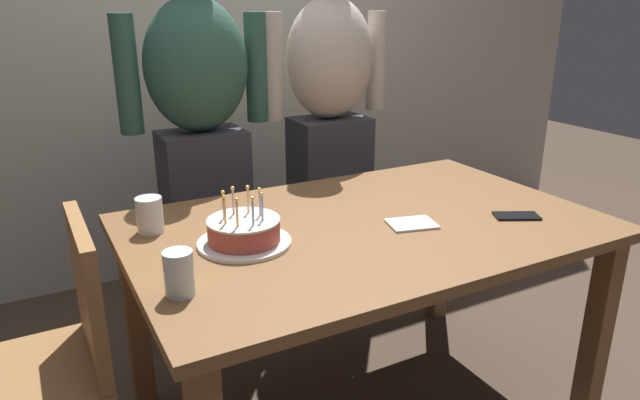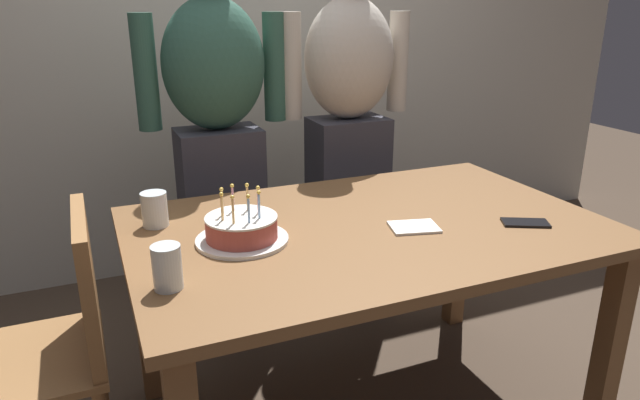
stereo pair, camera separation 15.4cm
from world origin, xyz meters
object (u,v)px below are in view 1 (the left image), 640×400
object	(u,v)px
cell_phone	(517,216)
person_woman_cardigan	(330,128)
dining_chair	(57,353)
person_man_bearded	(202,142)
birthday_cake	(244,233)
napkin_stack	(412,224)
water_glass_near	(179,273)
water_glass_far	(150,215)

from	to	relation	value
cell_phone	person_woman_cardigan	xyz separation A→B (m)	(-0.16, 0.97, 0.13)
dining_chair	person_man_bearded	bearing A→B (deg)	137.80
birthday_cake	cell_phone	distance (m)	0.90
birthday_cake	person_man_bearded	distance (m)	0.77
birthday_cake	dining_chair	bearing A→B (deg)	175.50
napkin_stack	person_man_bearded	size ratio (longest dim) A/B	0.09
water_glass_near	person_woman_cardigan	xyz separation A→B (m)	(0.96, 0.97, 0.08)
water_glass_far	person_woman_cardigan	size ratio (longest dim) A/B	0.07
birthday_cake	napkin_stack	distance (m)	0.54
birthday_cake	person_woman_cardigan	size ratio (longest dim) A/B	0.17
water_glass_far	cell_phone	world-z (taller)	water_glass_far
napkin_stack	person_man_bearded	world-z (taller)	person_man_bearded
water_glass_far	dining_chair	distance (m)	0.46
water_glass_far	person_woman_cardigan	bearing A→B (deg)	29.67
water_glass_far	person_man_bearded	world-z (taller)	person_man_bearded
person_woman_cardigan	dining_chair	xyz separation A→B (m)	(-1.24, -0.72, -0.36)
birthday_cake	person_woman_cardigan	bearing A→B (deg)	46.90
water_glass_far	person_man_bearded	bearing A→B (deg)	57.74
birthday_cake	water_glass_far	xyz separation A→B (m)	(-0.22, 0.23, 0.02)
water_glass_near	napkin_stack	world-z (taller)	water_glass_near
birthday_cake	cell_phone	world-z (taller)	birthday_cake
birthday_cake	water_glass_far	world-z (taller)	birthday_cake
cell_phone	person_man_bearded	size ratio (longest dim) A/B	0.09
water_glass_near	napkin_stack	xyz separation A→B (m)	(0.77, 0.10, -0.05)
napkin_stack	person_woman_cardigan	xyz separation A→B (m)	(0.19, 0.87, 0.13)
water_glass_near	person_woman_cardigan	bearing A→B (deg)	45.41
water_glass_near	cell_phone	xyz separation A→B (m)	(1.12, -0.00, -0.05)
cell_phone	person_woman_cardigan	world-z (taller)	person_woman_cardigan
cell_phone	dining_chair	xyz separation A→B (m)	(-1.41, 0.26, -0.23)
person_man_bearded	water_glass_far	bearing A→B (deg)	57.74
dining_chair	cell_phone	bearing A→B (deg)	79.64
cell_phone	napkin_stack	distance (m)	0.36
birthday_cake	person_man_bearded	bearing A→B (deg)	81.30
water_glass_near	water_glass_far	size ratio (longest dim) A/B	1.03
napkin_stack	birthday_cake	bearing A→B (deg)	168.42
water_glass_near	person_woman_cardigan	world-z (taller)	person_woman_cardigan
water_glass_near	person_man_bearded	size ratio (longest dim) A/B	0.07
water_glass_near	person_man_bearded	xyz separation A→B (m)	(0.36, 0.97, 0.08)
birthday_cake	napkin_stack	world-z (taller)	birthday_cake
water_glass_far	napkin_stack	world-z (taller)	water_glass_far
water_glass_far	person_woman_cardigan	xyz separation A→B (m)	(0.93, 0.53, 0.08)
cell_phone	napkin_stack	bearing A→B (deg)	-170.23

